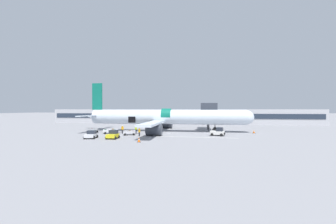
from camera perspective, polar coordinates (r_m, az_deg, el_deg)
The scene contains 18 objects.
ground_plane at distance 44.05m, azimuth -0.62°, elevation -5.99°, with size 500.00×500.00×0.00m, color gray.
apron_marking_line at distance 39.39m, azimuth -0.08°, elevation -6.78°, with size 25.94×1.34×0.01m.
terminal_strip at distance 76.50m, azimuth 3.28°, elevation -1.18°, with size 95.47×9.21×5.15m.
jet_bridge_stub at distance 52.43m, azimuth 11.12°, elevation 0.39°, with size 3.85×8.65×6.66m.
airplane at distance 47.98m, azimuth -1.03°, elevation -1.56°, with size 39.18×30.86×11.54m.
baggage_tug_lead at distance 39.22m, azimuth -20.53°, elevation -5.98°, with size 2.37×2.77×1.39m.
baggage_tug_mid at distance 41.57m, azimuth 13.69°, elevation -5.44°, with size 3.01×2.35×1.66m.
baggage_tug_rear at distance 37.60m, azimuth -15.03°, elevation -6.18°, with size 2.12×2.35×1.52m.
baggage_cart_loading at distance 42.21m, azimuth -10.55°, elevation -5.67°, with size 3.45×2.57×0.89m.
baggage_cart_queued at distance 45.56m, azimuth -15.58°, elevation -5.18°, with size 3.95×2.57×1.08m.
baggage_cart_empty at distance 48.69m, azimuth -20.15°, elevation -4.76°, with size 3.50×2.29×1.01m.
ground_crew_loader_a at distance 40.03m, azimuth -7.95°, elevation -5.45°, with size 0.45×0.56×1.61m.
ground_crew_loader_b at distance 43.49m, azimuth -5.69°, elevation -4.83°, with size 0.57×0.57×1.79m.
ground_crew_driver at distance 44.99m, azimuth -12.51°, elevation -4.68°, with size 0.61×0.50×1.76m.
ground_crew_supervisor at distance 44.52m, azimuth -8.90°, elevation -4.69°, with size 0.58×0.58×1.81m.
safety_cone_nose at distance 48.46m, azimuth 22.69°, elevation -5.01°, with size 0.61×0.61×0.75m.
safety_cone_engine_left at distance 33.01m, azimuth -8.05°, elevation -7.64°, with size 0.61×0.61×0.76m.
safety_cone_wingtip at distance 41.05m, azimuth -1.84°, elevation -6.11°, with size 0.48×0.48×0.57m.
Camera 1 is at (6.89, -43.20, 5.18)m, focal length 22.00 mm.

